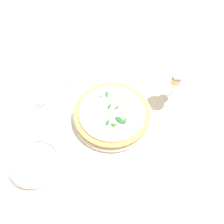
{
  "coord_description": "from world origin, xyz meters",
  "views": [
    {
      "loc": [
        0.17,
        0.5,
        0.8
      ],
      "look_at": [
        -0.02,
        0.03,
        0.03
      ],
      "focal_mm": 35.0,
      "sensor_mm": 36.0,
      "label": 1
    }
  ],
  "objects_px": {
    "pizza_arugula_main": "(112,114)",
    "wine_glass": "(177,77)",
    "side_plate_white": "(35,163)",
    "fork": "(52,95)"
  },
  "relations": [
    {
      "from": "fork",
      "to": "side_plate_white",
      "type": "xyz_separation_m",
      "value": [
        0.13,
        0.3,
        0.0
      ]
    },
    {
      "from": "wine_glass",
      "to": "side_plate_white",
      "type": "bearing_deg",
      "value": 9.78
    },
    {
      "from": "pizza_arugula_main",
      "to": "side_plate_white",
      "type": "height_order",
      "value": "pizza_arugula_main"
    },
    {
      "from": "wine_glass",
      "to": "side_plate_white",
      "type": "height_order",
      "value": "wine_glass"
    },
    {
      "from": "pizza_arugula_main",
      "to": "wine_glass",
      "type": "relative_size",
      "value": 2.14
    },
    {
      "from": "fork",
      "to": "wine_glass",
      "type": "bearing_deg",
      "value": 128.81
    },
    {
      "from": "pizza_arugula_main",
      "to": "side_plate_white",
      "type": "distance_m",
      "value": 0.36
    },
    {
      "from": "pizza_arugula_main",
      "to": "fork",
      "type": "xyz_separation_m",
      "value": [
        0.22,
        -0.2,
        -0.01
      ]
    },
    {
      "from": "wine_glass",
      "to": "side_plate_white",
      "type": "distance_m",
      "value": 0.67
    },
    {
      "from": "pizza_arugula_main",
      "to": "side_plate_white",
      "type": "xyz_separation_m",
      "value": [
        0.35,
        0.1,
        -0.01
      ]
    }
  ]
}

